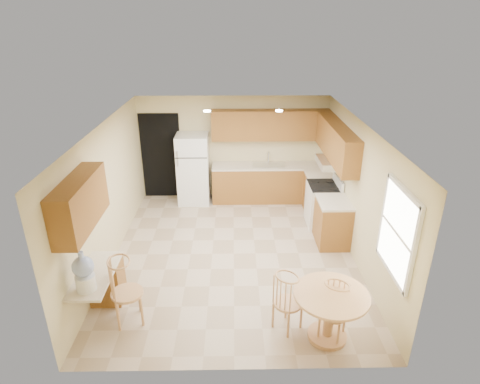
{
  "coord_description": "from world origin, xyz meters",
  "views": [
    {
      "loc": [
        0.01,
        -6.55,
        4.19
      ],
      "look_at": [
        0.12,
        0.3,
        1.16
      ],
      "focal_mm": 30.0,
      "sensor_mm": 36.0,
      "label": 1
    }
  ],
  "objects_px": {
    "chair_table_a": "(289,300)",
    "chair_table_b": "(335,311)",
    "stove": "(323,204)",
    "water_crock": "(84,273)",
    "chair_desk": "(124,290)",
    "refrigerator": "(193,169)",
    "dining_table": "(330,309)"
  },
  "relations": [
    {
      "from": "chair_table_a",
      "to": "chair_table_b",
      "type": "distance_m",
      "value": 0.63
    },
    {
      "from": "stove",
      "to": "chair_table_b",
      "type": "relative_size",
      "value": 1.25
    },
    {
      "from": "dining_table",
      "to": "chair_desk",
      "type": "distance_m",
      "value": 2.89
    },
    {
      "from": "stove",
      "to": "water_crock",
      "type": "distance_m",
      "value": 5.12
    },
    {
      "from": "stove",
      "to": "chair_desk",
      "type": "xyz_separation_m",
      "value": [
        -3.47,
        -3.09,
        0.17
      ]
    },
    {
      "from": "stove",
      "to": "chair_table_a",
      "type": "bearing_deg",
      "value": -109.57
    },
    {
      "from": "chair_table_a",
      "to": "chair_desk",
      "type": "height_order",
      "value": "chair_desk"
    },
    {
      "from": "refrigerator",
      "to": "chair_desk",
      "type": "xyz_separation_m",
      "value": [
        -0.6,
        -4.31,
        -0.2
      ]
    },
    {
      "from": "chair_table_a",
      "to": "refrigerator",
      "type": "bearing_deg",
      "value": 158.61
    },
    {
      "from": "chair_table_b",
      "to": "chair_desk",
      "type": "height_order",
      "value": "chair_desk"
    },
    {
      "from": "dining_table",
      "to": "chair_table_a",
      "type": "relative_size",
      "value": 1.12
    },
    {
      "from": "chair_desk",
      "to": "chair_table_b",
      "type": "bearing_deg",
      "value": 64.27
    },
    {
      "from": "refrigerator",
      "to": "dining_table",
      "type": "bearing_deg",
      "value": -63.76
    },
    {
      "from": "refrigerator",
      "to": "chair_table_b",
      "type": "height_order",
      "value": "refrigerator"
    },
    {
      "from": "refrigerator",
      "to": "chair_table_a",
      "type": "relative_size",
      "value": 1.84
    },
    {
      "from": "chair_table_b",
      "to": "water_crock",
      "type": "relative_size",
      "value": 1.47
    },
    {
      "from": "stove",
      "to": "chair_table_b",
      "type": "bearing_deg",
      "value": -99.15
    },
    {
      "from": "chair_desk",
      "to": "chair_table_a",
      "type": "bearing_deg",
      "value": 67.44
    },
    {
      "from": "chair_table_a",
      "to": "water_crock",
      "type": "relative_size",
      "value": 1.54
    },
    {
      "from": "chair_table_b",
      "to": "chair_desk",
      "type": "xyz_separation_m",
      "value": [
        -2.92,
        0.37,
        0.11
      ]
    },
    {
      "from": "refrigerator",
      "to": "water_crock",
      "type": "relative_size",
      "value": 2.83
    },
    {
      "from": "stove",
      "to": "chair_table_b",
      "type": "xyz_separation_m",
      "value": [
        -0.56,
        -3.46,
        0.06
      ]
    },
    {
      "from": "stove",
      "to": "dining_table",
      "type": "height_order",
      "value": "stove"
    },
    {
      "from": "refrigerator",
      "to": "chair_desk",
      "type": "height_order",
      "value": "refrigerator"
    },
    {
      "from": "refrigerator",
      "to": "chair_desk",
      "type": "distance_m",
      "value": 4.36
    },
    {
      "from": "refrigerator",
      "to": "dining_table",
      "type": "xyz_separation_m",
      "value": [
        2.27,
        -4.6,
        -0.34
      ]
    },
    {
      "from": "dining_table",
      "to": "water_crock",
      "type": "distance_m",
      "value": 3.36
    },
    {
      "from": "stove",
      "to": "water_crock",
      "type": "relative_size",
      "value": 1.84
    },
    {
      "from": "chair_table_a",
      "to": "chair_table_b",
      "type": "relative_size",
      "value": 1.05
    },
    {
      "from": "chair_desk",
      "to": "stove",
      "type": "bearing_deg",
      "value": 113.21
    },
    {
      "from": "chair_table_a",
      "to": "chair_desk",
      "type": "xyz_separation_m",
      "value": [
        -2.32,
        0.17,
        0.09
      ]
    },
    {
      "from": "refrigerator",
      "to": "chair_desk",
      "type": "bearing_deg",
      "value": -97.93
    }
  ]
}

